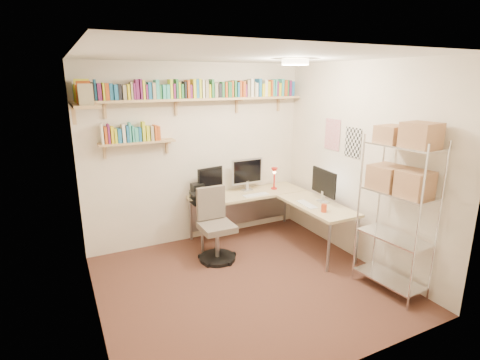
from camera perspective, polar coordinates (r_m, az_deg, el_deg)
name	(u,v)px	position (r m, az deg, el deg)	size (l,w,h in m)	color
ground	(247,283)	(4.48, 1.03, -15.46)	(3.20, 3.20, 0.00)	#45251D
room_shell	(248,151)	(3.93, 1.19, 4.39)	(3.24, 3.04, 2.52)	beige
wall_shelves	(172,99)	(4.92, -10.25, 11.99)	(3.12, 1.09, 0.80)	tan
corner_desk	(258,197)	(5.31, 2.73, -2.64)	(1.78, 1.73, 1.15)	beige
office_chair	(215,230)	(4.88, -3.77, -7.59)	(0.49, 0.50, 0.94)	black
wire_rack	(402,173)	(4.18, 23.45, 0.99)	(0.43, 0.77, 1.88)	silver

